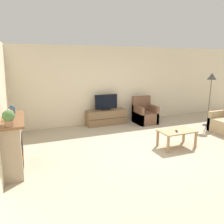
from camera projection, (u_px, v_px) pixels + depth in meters
The scene contains 14 objects.
ground_plane at pixel (153, 148), 5.68m from camera, with size 24.00×24.00×0.00m, color tan.
wall_back at pixel (113, 85), 7.86m from camera, with size 12.00×0.06×2.70m.
fireplace at pixel (13, 143), 4.47m from camera, with size 0.46×1.40×1.08m.
mantel_vase_left at pixel (9, 117), 3.95m from camera, with size 0.11×0.11×0.28m.
mantel_vase_centre_left at pixel (10, 114), 4.24m from camera, with size 0.10×0.10×0.23m.
mantel_vase_right at pixel (12, 110), 4.71m from camera, with size 0.14×0.14×0.20m.
mantel_clock at pixel (11, 113), 4.46m from camera, with size 0.08×0.11×0.15m.
potted_plant at pixel (9, 117), 3.78m from camera, with size 0.20×0.20×0.29m.
tv_stand at pixel (106, 117), 7.71m from camera, with size 1.41×0.45×0.52m.
tv at pixel (106, 103), 7.59m from camera, with size 0.82×0.18×0.55m.
armchair at pixel (144, 115), 7.92m from camera, with size 0.70×0.76×0.94m.
coffee_table at pixel (177, 133), 5.64m from camera, with size 0.93×0.54×0.45m.
remote at pixel (177, 131), 5.55m from camera, with size 0.11×0.15×0.02m.
floor_lamp at pixel (211, 81), 7.29m from camera, with size 0.30×0.30×1.81m.
Camera 1 is at (-2.95, -4.55, 2.19)m, focal length 35.00 mm.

